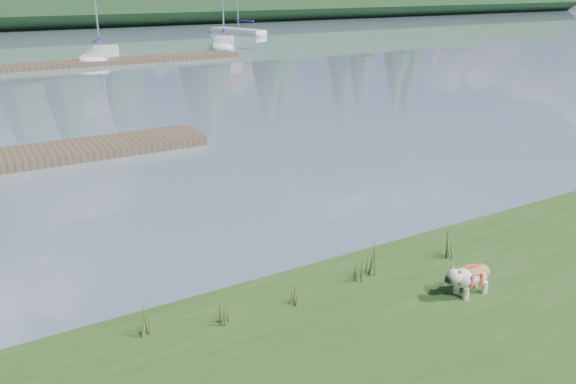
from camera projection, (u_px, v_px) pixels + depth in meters
ground at (13, 70)px, 34.90m from camera, size 200.00×200.00×0.00m
bulldog at (471, 275)px, 9.13m from camera, size 0.90×0.40×0.55m
dock_far at (47, 65)px, 35.78m from camera, size 26.00×2.20×0.30m
sailboat_bg_3 at (102, 53)px, 40.81m from camera, size 4.43×8.53×12.39m
sailboat_bg_4 at (224, 41)px, 48.32m from camera, size 4.79×7.86×11.72m
sailboat_bg_5 at (234, 31)px, 58.84m from camera, size 3.80×7.80×11.05m
weed_0 at (227, 310)px, 8.36m from camera, size 0.17×0.14×0.53m
weed_1 at (294, 293)px, 8.86m from camera, size 0.17×0.14×0.48m
weed_2 at (372, 258)px, 9.76m from camera, size 0.17×0.14×0.74m
weed_3 at (146, 319)px, 8.05m from camera, size 0.17×0.14×0.66m
weed_4 at (359, 271)px, 9.58m from camera, size 0.17×0.14×0.43m
weed_5 at (448, 242)px, 10.37m from camera, size 0.17×0.14×0.72m
mud_lip at (201, 313)px, 9.21m from camera, size 60.00×0.50×0.14m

